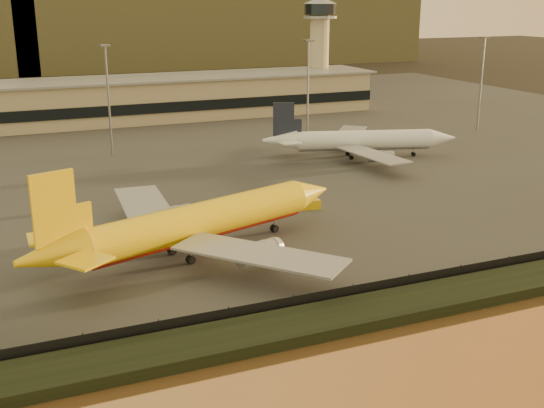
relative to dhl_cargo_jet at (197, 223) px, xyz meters
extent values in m
plane|color=black|center=(10.60, -10.02, -4.90)|extent=(900.00, 900.00, 0.00)
cube|color=black|center=(10.60, -27.02, -4.20)|extent=(320.00, 7.00, 1.40)
cube|color=#2D2D2D|center=(10.60, 84.98, -4.80)|extent=(320.00, 220.00, 0.20)
cube|color=black|center=(10.60, -23.02, -3.60)|extent=(300.00, 0.05, 2.20)
cube|color=tan|center=(10.60, 114.98, 1.30)|extent=(160.00, 22.00, 12.00)
cube|color=black|center=(10.60, 103.78, 0.30)|extent=(160.00, 0.60, 3.00)
cube|color=gray|center=(10.60, 114.98, 7.60)|extent=(164.00, 24.00, 0.60)
cylinder|color=tan|center=(80.60, 120.98, 10.30)|extent=(6.40, 6.40, 30.00)
cylinder|color=black|center=(80.60, 120.98, 27.05)|extent=(10.40, 10.40, 3.50)
cone|color=gray|center=(80.60, 120.98, 29.80)|extent=(11.20, 11.20, 2.00)
cylinder|color=gray|center=(80.60, 120.98, 24.50)|extent=(11.20, 11.20, 0.80)
cylinder|color=slate|center=(0.60, 69.98, 7.80)|extent=(0.50, 0.50, 25.00)
cube|color=slate|center=(0.60, 69.98, 20.50)|extent=(2.20, 2.20, 0.40)
cylinder|color=slate|center=(50.60, 67.98, 7.80)|extent=(0.50, 0.50, 25.00)
cube|color=slate|center=(50.60, 67.98, 20.50)|extent=(2.20, 2.20, 0.40)
cylinder|color=slate|center=(100.60, 61.98, 7.80)|extent=(0.50, 0.50, 25.00)
cube|color=slate|center=(100.60, 61.98, 20.50)|extent=(2.20, 2.20, 0.40)
cylinder|color=yellow|center=(0.91, 0.30, 0.28)|extent=(36.14, 16.28, 5.25)
cylinder|color=#A51809|center=(0.91, 0.30, -0.63)|extent=(34.83, 14.87, 4.09)
cone|color=yellow|center=(21.52, 7.05, 0.28)|extent=(8.34, 7.18, 5.25)
cone|color=yellow|center=(-20.66, -6.76, 0.68)|extent=(10.26, 7.81, 5.25)
cube|color=yellow|center=(-19.70, -6.45, 6.45)|extent=(5.40, 2.12, 9.18)
cube|color=yellow|center=(-20.37, -1.15, 1.07)|extent=(5.05, 4.99, 0.31)
cube|color=yellow|center=(-17.11, -11.12, 1.07)|extent=(7.01, 7.00, 0.31)
cube|color=gray|center=(-4.39, 13.26, -0.63)|extent=(8.58, 23.12, 0.31)
cylinder|color=gray|center=(-0.94, 10.81, -2.08)|extent=(6.65, 4.62, 2.88)
cube|color=gray|center=(4.30, -13.29, -0.63)|extent=(20.03, 21.90, 0.31)
cylinder|color=gray|center=(5.64, -9.27, -2.08)|extent=(6.65, 4.62, 2.88)
cylinder|color=black|center=(14.09, 4.61, -4.12)|extent=(1.38, 1.23, 1.15)
cylinder|color=slate|center=(14.09, 4.61, -3.52)|extent=(0.20, 0.20, 2.36)
cylinder|color=black|center=(-1.95, -3.12, -4.12)|extent=(1.38, 1.23, 1.15)
cylinder|color=slate|center=(-1.95, -3.12, -3.52)|extent=(0.20, 0.20, 2.36)
cylinder|color=black|center=(-3.42, 1.37, -4.12)|extent=(1.38, 1.23, 1.15)
cylinder|color=slate|center=(-3.42, 1.37, -3.52)|extent=(0.20, 0.20, 2.36)
cylinder|color=white|center=(53.77, 44.68, -0.57)|extent=(31.21, 13.27, 4.35)
cylinder|color=gray|center=(53.77, 44.68, -1.33)|extent=(30.10, 12.10, 3.39)
cone|color=white|center=(71.66, 39.24, -0.57)|extent=(7.09, 5.93, 4.35)
cone|color=white|center=(35.06, 50.38, -0.24)|extent=(8.75, 6.44, 4.35)
cube|color=#1A1E30|center=(35.89, 50.13, 4.54)|extent=(4.68, 1.73, 7.61)
cube|color=white|center=(37.99, 54.03, 0.08)|extent=(5.93, 5.88, 0.26)
cube|color=white|center=(35.46, 45.71, 0.08)|extent=(4.42, 4.21, 0.26)
cube|color=gray|center=(56.42, 56.37, -1.33)|extent=(17.03, 19.04, 0.26)
cylinder|color=gray|center=(57.65, 52.93, -2.52)|extent=(5.69, 3.81, 2.39)
cube|color=gray|center=(49.46, 33.50, -1.33)|extent=(7.79, 20.03, 0.26)
cylinder|color=gray|center=(52.40, 35.67, -2.52)|extent=(5.69, 3.81, 2.39)
cylinder|color=black|center=(65.21, 41.20, -4.22)|extent=(1.14, 1.01, 0.96)
cylinder|color=slate|center=(65.21, 41.20, -3.72)|extent=(0.23, 0.23, 1.96)
cylinder|color=black|center=(50.09, 43.76, -4.22)|extent=(1.14, 1.01, 0.96)
cylinder|color=slate|center=(50.09, 43.76, -3.72)|extent=(0.23, 0.23, 1.96)
cylinder|color=black|center=(51.22, 47.50, -4.22)|extent=(1.14, 1.01, 0.96)
cylinder|color=slate|center=(51.22, 47.50, -3.72)|extent=(0.23, 0.23, 1.96)
cube|color=yellow|center=(24.61, 13.41, -3.88)|extent=(3.77, 1.97, 1.63)
cube|color=white|center=(-15.52, 28.41, -3.82)|extent=(4.04, 2.12, 1.75)
camera|label=1|loc=(-26.19, -89.08, 30.98)|focal=45.00mm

